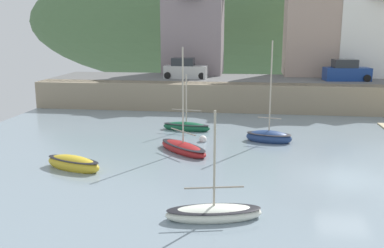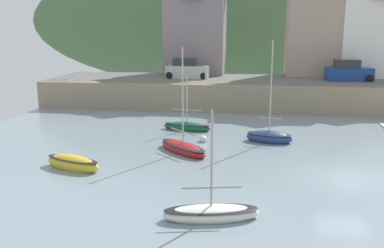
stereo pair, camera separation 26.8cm
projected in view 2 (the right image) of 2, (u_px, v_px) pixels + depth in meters
quay_seawall at (306, 96)px, 37.77m from camera, size 48.00×9.40×2.40m
hillside_backdrop at (265, 21)px, 73.12m from camera, size 80.00×44.00×23.39m
waterfront_building_left at (196, 24)px, 45.33m from camera, size 6.40×5.22×10.13m
waterfront_building_centre at (327, 17)px, 43.37m from camera, size 7.99×5.26×11.39m
waterfront_building_right at (378, 26)px, 42.88m from camera, size 7.68×5.46×9.72m
rowboat_small_beached at (183, 148)px, 25.66m from camera, size 3.73×3.67×6.31m
sailboat_tall_mast at (73, 163)px, 22.64m from camera, size 3.49×2.09×0.95m
sailboat_nearest_shore at (211, 213)px, 16.73m from camera, size 3.92×1.94×4.43m
motorboat_with_cabin at (187, 127)px, 31.13m from camera, size 3.59×1.50×4.18m
sailboat_far_left at (269, 137)px, 27.96m from camera, size 3.15×1.87×6.65m
parked_car_near_slipway at (187, 70)px, 41.97m from camera, size 4.15×1.83×1.95m
parked_car_by_wall at (348, 72)px, 39.90m from camera, size 4.26×2.15×1.95m
mooring_buoy at (203, 139)px, 28.01m from camera, size 0.51×0.51×0.51m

